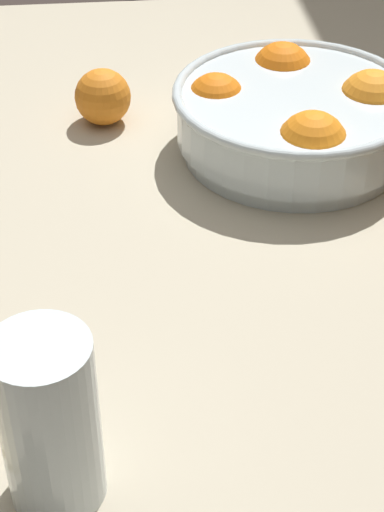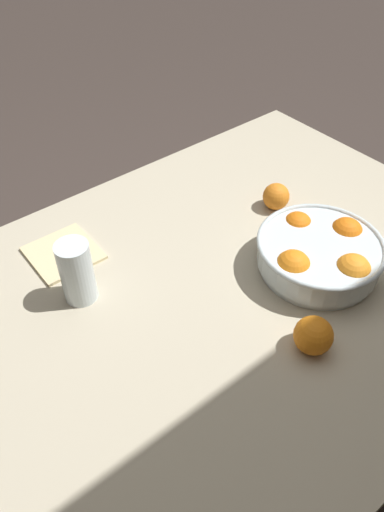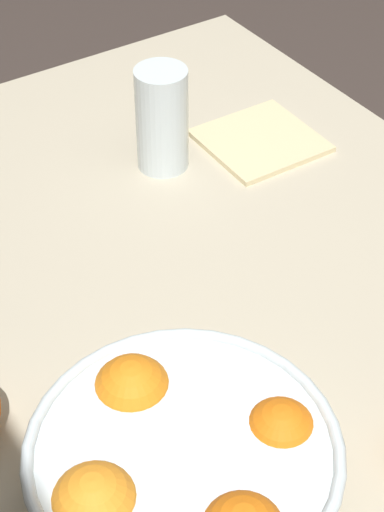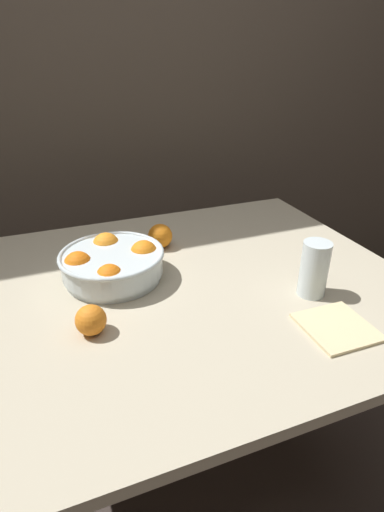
{
  "view_description": "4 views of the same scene",
  "coord_description": "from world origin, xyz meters",
  "px_view_note": "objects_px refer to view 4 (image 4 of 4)",
  "views": [
    {
      "loc": [
        0.72,
        -0.11,
        1.29
      ],
      "look_at": [
        0.12,
        -0.05,
        0.82
      ],
      "focal_mm": 60.0,
      "sensor_mm": 36.0,
      "label": 1
    },
    {
      "loc": [
        0.59,
        0.56,
        1.58
      ],
      "look_at": [
        0.09,
        -0.07,
        0.82
      ],
      "focal_mm": 35.0,
      "sensor_mm": 36.0,
      "label": 2
    },
    {
      "loc": [
        -0.53,
        0.34,
        1.47
      ],
      "look_at": [
        0.07,
        -0.06,
        0.83
      ],
      "focal_mm": 60.0,
      "sensor_mm": 36.0,
      "label": 3
    },
    {
      "loc": [
        -0.3,
        -0.88,
        1.34
      ],
      "look_at": [
        0.05,
        0.0,
        0.84
      ],
      "focal_mm": 28.0,
      "sensor_mm": 36.0,
      "label": 4
    }
  ],
  "objects_px": {
    "orange_loose_front": "(91,320)",
    "orange_loose_near_bowl": "(160,236)",
    "fruit_bowl": "(112,263)",
    "juice_glass": "(314,272)"
  },
  "relations": [
    {
      "from": "juice_glass",
      "to": "orange_loose_front",
      "type": "xyz_separation_m",
      "value": [
        -0.56,
        0.04,
        -0.03
      ]
    },
    {
      "from": "fruit_bowl",
      "to": "orange_loose_front",
      "type": "height_order",
      "value": "fruit_bowl"
    },
    {
      "from": "fruit_bowl",
      "to": "juice_glass",
      "type": "relative_size",
      "value": 1.94
    },
    {
      "from": "fruit_bowl",
      "to": "juice_glass",
      "type": "bearing_deg",
      "value": -29.9
    },
    {
      "from": "orange_loose_near_bowl",
      "to": "orange_loose_front",
      "type": "relative_size",
      "value": 1.11
    },
    {
      "from": "fruit_bowl",
      "to": "orange_loose_front",
      "type": "relative_size",
      "value": 4.09
    },
    {
      "from": "juice_glass",
      "to": "orange_loose_near_bowl",
      "type": "distance_m",
      "value": 0.5
    },
    {
      "from": "orange_loose_near_bowl",
      "to": "orange_loose_front",
      "type": "distance_m",
      "value": 0.46
    },
    {
      "from": "orange_loose_front",
      "to": "fruit_bowl",
      "type": "bearing_deg",
      "value": 67.38
    },
    {
      "from": "orange_loose_front",
      "to": "orange_loose_near_bowl",
      "type": "bearing_deg",
      "value": 52.99
    }
  ]
}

